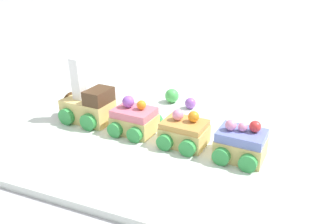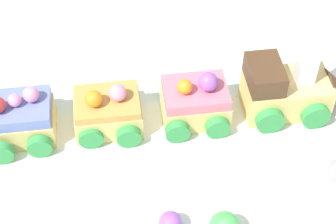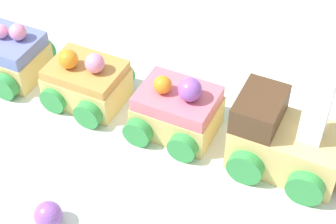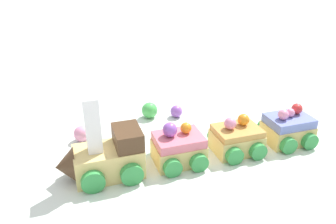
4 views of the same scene
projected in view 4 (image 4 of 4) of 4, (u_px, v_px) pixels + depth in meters
ground_plane at (189, 158)px, 0.53m from camera, size 10.00×10.00×0.00m
display_board at (189, 155)px, 0.53m from camera, size 0.76×0.44×0.01m
cake_train_locomotive at (103, 157)px, 0.46m from camera, size 0.12×0.08×0.12m
cake_car_strawberry at (178, 148)px, 0.49m from camera, size 0.08×0.08×0.07m
cake_car_caramel at (236, 139)px, 0.52m from camera, size 0.08×0.08×0.06m
cake_car_blueberry at (288, 129)px, 0.54m from camera, size 0.08×0.08×0.06m
gumball_green at (150, 110)px, 0.63m from camera, size 0.03×0.03×0.03m
gumball_purple at (176, 111)px, 0.63m from camera, size 0.02×0.02×0.02m
gumball_pink at (82, 134)px, 0.55m from camera, size 0.03×0.03×0.03m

